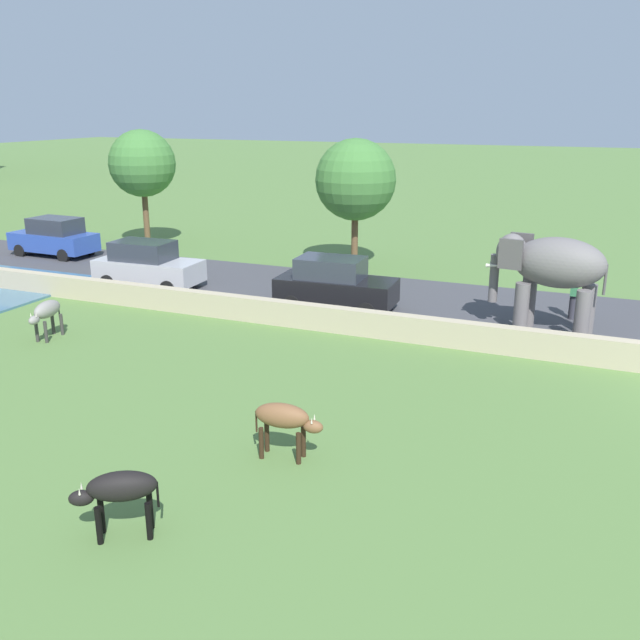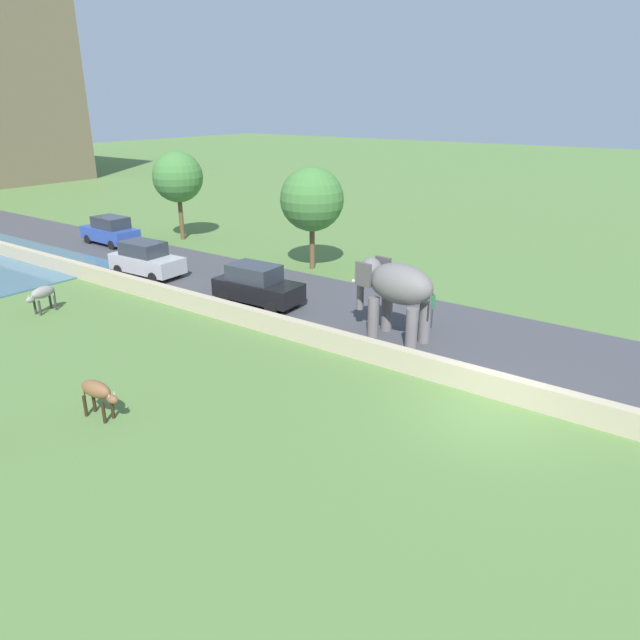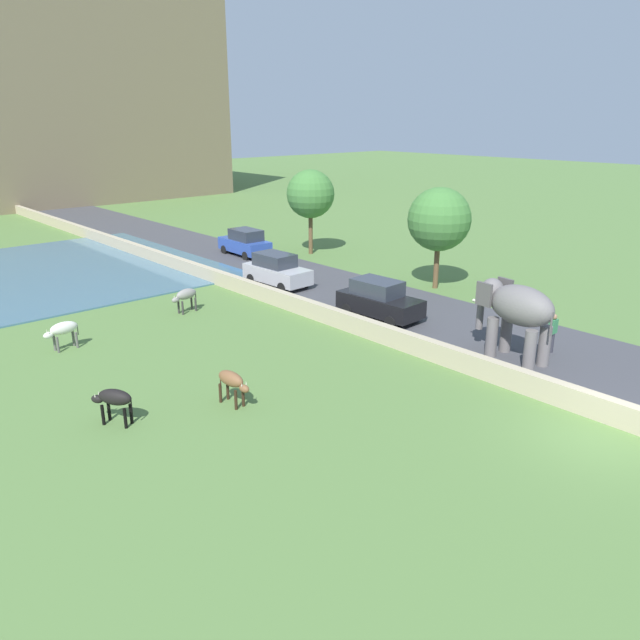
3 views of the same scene
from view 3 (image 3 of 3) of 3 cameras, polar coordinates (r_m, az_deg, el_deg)
name	(u,v)px [view 3 (image 3 of 3)]	position (r m, az deg, el deg)	size (l,w,h in m)	color
ground_plane	(598,439)	(19.74, 24.60, -10.05)	(220.00, 220.00, 0.00)	#567A3D
road_surface	(293,279)	(35.04, -2.57, 3.89)	(7.00, 120.00, 0.06)	#424247
barrier_wall	(260,292)	(31.18, -5.63, 2.64)	(0.40, 110.00, 0.78)	tan
elephant	(516,309)	(23.88, 17.86, 0.96)	(1.74, 3.55, 2.99)	slate
person_beside_elephant	(552,333)	(25.41, 20.91, -1.10)	(0.36, 0.22, 1.63)	#33333D
car_black	(379,300)	(28.05, 5.55, 1.91)	(1.95, 4.08, 1.80)	black
car_blue	(245,243)	(41.12, -7.03, 7.20)	(1.90, 4.05, 1.80)	#2D4CA8
car_silver	(277,270)	(33.46, -4.08, 4.69)	(1.93, 4.07, 1.80)	#B7B7BC
cow_grey	(186,296)	(29.48, -12.47, 2.25)	(1.42, 0.58, 1.15)	gray
cow_black	(114,399)	(19.42, -18.74, -7.00)	(1.02, 1.35, 1.15)	black
cow_brown	(232,381)	(19.78, -8.23, -5.67)	(0.55, 1.41, 1.15)	brown
cow_white	(63,330)	(26.23, -22.94, -0.85)	(1.40, 0.51, 1.15)	silver
tree_near	(439,219)	(33.03, 11.09, 9.21)	(3.34, 3.34, 5.41)	brown
tree_mid	(310,194)	(41.03, -0.90, 11.69)	(3.18, 3.18, 5.60)	brown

